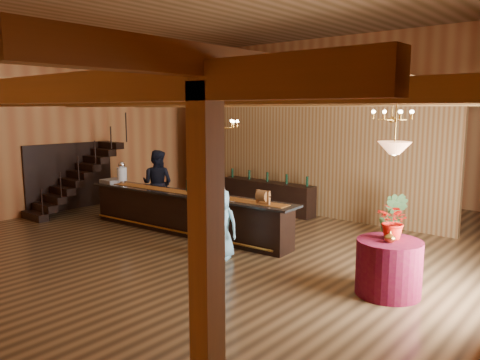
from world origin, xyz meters
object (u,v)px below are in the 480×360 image
Objects in this scene: round_table at (389,267)px; staff_second at (157,184)px; raffle_drum at (263,196)px; guest at (221,224)px; chandelier_right at (392,115)px; bartender at (219,202)px; chandelier_left at (221,124)px; pendant_lamp at (395,148)px; tasting_bar at (185,213)px; backbar_shelf at (267,196)px; beverage_dispenser at (122,173)px; floor_plant at (393,216)px.

staff_second is at bearing 170.12° from round_table.
raffle_drum is 1.13m from guest.
chandelier_right is 4.66m from bartender.
pendant_lamp is at bearing -9.93° from chandelier_left.
tasting_bar is 4.15× the size of bartender.
tasting_bar is 2.10m from staff_second.
chandelier_left is 3.75m from chandelier_right.
backbar_shelf is at bearing 144.17° from round_table.
beverage_dispenser reaches higher than bartender.
chandelier_right is (6.91, 1.31, 1.60)m from beverage_dispenser.
staff_second is 4.20m from guest.
staff_second is (-2.37, 0.04, 0.21)m from bartender.
chandelier_left is (0.95, 0.26, 2.16)m from tasting_bar.
bartender is at bearing -77.64° from backbar_shelf.
beverage_dispenser reaches higher than guest.
backbar_shelf is 5.61m from chandelier_right.
floor_plant reaches higher than round_table.
raffle_drum is 3.20m from floor_plant.
chandelier_right is at bearing -72.62° from floor_plant.
tasting_bar is 7.60× the size of chandelier_right.
staff_second is at bearing 154.63° from tasting_bar.
beverage_dispenser is at bearing 149.03° from guest.
backbar_shelf is (0.00, 3.33, -0.07)m from tasting_bar.
guest is at bearing -121.25° from floor_plant.
pendant_lamp reaches higher than floor_plant.
beverage_dispenser is at bearing -173.64° from chandelier_left.
guest is at bearing -173.95° from round_table.
floor_plant is (1.82, 2.56, -0.62)m from raffle_drum.
tasting_bar is 2.39m from raffle_drum.
beverage_dispenser is at bearing -156.71° from floor_plant.
chandelier_right is at bearing 14.61° from chandelier_left.
raffle_drum is at bearing -52.34° from backbar_shelf.
backbar_shelf is at bearing 94.02° from guest.
backbar_shelf is 6.85m from pendant_lamp.
pendant_lamp is at bearing 156.50° from bartender.
bartender is (2.81, 0.82, -0.56)m from beverage_dispenser.
tasting_bar is at bearing -165.25° from chandelier_right.
guest is (1.97, -0.86, 0.20)m from tasting_bar.
staff_second is (-2.86, 0.49, -1.73)m from chandelier_left.
beverage_dispenser is 7.76m from pendant_lamp.
chandelier_right is 6.78m from staff_second.
chandelier_left is at bearing -165.39° from chandelier_right.
guest reaches higher than backbar_shelf.
raffle_drum is at bearing 149.64° from staff_second.
bartender is 4.14m from floor_plant.
pendant_lamp is (7.67, -0.40, 1.11)m from beverage_dispenser.
pendant_lamp reaches higher than bartender.
chandelier_right is (2.28, 1.10, 1.71)m from raffle_drum.
beverage_dispenser is 7.22m from chandelier_right.
raffle_drum is 1.97m from bartender.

